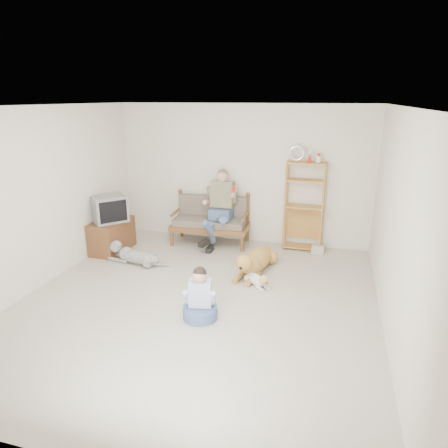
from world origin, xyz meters
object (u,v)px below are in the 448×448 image
(loveseat, at_px, (211,219))
(tv_stand, at_px, (112,236))
(golden_retriever, at_px, (255,261))
(etagere, at_px, (304,205))

(loveseat, xyz_separation_m, tv_stand, (-1.68, -0.94, -0.19))
(golden_retriever, bearing_deg, etagere, 73.56)
(etagere, bearing_deg, tv_stand, -162.86)
(golden_retriever, bearing_deg, loveseat, 144.79)
(etagere, xyz_separation_m, golden_retriever, (-0.66, -1.29, -0.68))
(loveseat, bearing_deg, tv_stand, -154.00)
(tv_stand, distance_m, golden_retriever, 2.82)
(etagere, relative_size, golden_retriever, 1.29)
(loveseat, xyz_separation_m, etagere, (1.79, 0.13, 0.38))
(tv_stand, bearing_deg, golden_retriever, -2.31)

